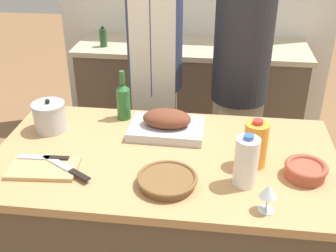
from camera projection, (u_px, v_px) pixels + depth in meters
The scene contains 17 objects.
kitchen_island at pixel (165, 229), 2.15m from camera, with size 1.58×0.87×0.91m.
back_counter at pixel (190, 95), 3.61m from camera, with size 1.87×0.60×0.90m.
roasting_pan at pixel (167, 124), 2.09m from camera, with size 0.37×0.26×0.13m.
wicker_basket at pixel (167, 180), 1.72m from camera, with size 0.25×0.25×0.04m.
cutting_board at pixel (44, 168), 1.83m from camera, with size 0.31×0.20×0.02m.
stock_pot at pixel (50, 117), 2.11m from camera, with size 0.16×0.16×0.17m.
mixing_bowl at pixel (306, 170), 1.76m from camera, with size 0.18×0.18×0.07m.
juice_jug at pixel (255, 144), 1.81m from camera, with size 0.10×0.10×0.22m.
milk_jug at pixel (246, 162), 1.69m from camera, with size 0.10×0.10×0.23m.
wine_bottle_green at pixel (123, 100), 2.20m from camera, with size 0.07×0.07×0.27m.
wine_glass_left at pixel (268, 192), 1.55m from camera, with size 0.07×0.07×0.12m.
knife_chef at pixel (67, 168), 1.80m from camera, with size 0.26×0.18×0.01m.
knife_paring at pixel (45, 158), 1.87m from camera, with size 0.23×0.04×0.01m.
condiment_bottle_tall at pixel (152, 34), 3.32m from camera, with size 0.05×0.05×0.21m.
condiment_bottle_short at pixel (103, 38), 3.32m from camera, with size 0.05×0.05×0.16m.
person_cook_aproned at pixel (155, 66), 2.66m from camera, with size 0.34×0.35×1.81m.
person_cook_guest at pixel (240, 80), 2.63m from camera, with size 0.35×0.35×1.70m.
Camera 1 is at (0.22, -1.62, 1.96)m, focal length 45.00 mm.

